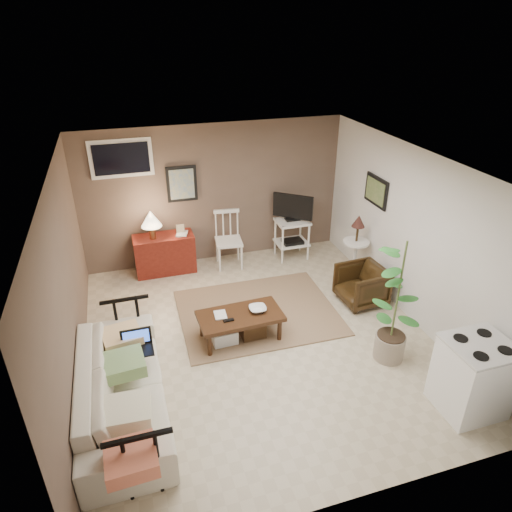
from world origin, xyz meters
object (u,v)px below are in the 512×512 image
object	(u,v)px
coffee_table	(240,325)
red_console	(164,251)
sofa	(121,379)
side_table	(356,240)
stove	(473,376)
potted_plant	(398,298)
spindle_chair	(229,241)
tv_stand	(292,225)
armchair	(362,283)

from	to	relation	value
coffee_table	red_console	size ratio (longest dim) A/B	0.99
sofa	side_table	bearing A→B (deg)	-63.77
sofa	stove	xyz separation A→B (m)	(3.66, -1.08, -0.00)
sofa	potted_plant	xyz separation A→B (m)	(3.28, -0.08, 0.45)
stove	sofa	bearing A→B (deg)	163.54
spindle_chair	coffee_table	bearing A→B (deg)	-100.19
potted_plant	stove	bearing A→B (deg)	-69.30
coffee_table	stove	distance (m)	2.86
side_table	spindle_chair	bearing A→B (deg)	150.79
tv_stand	side_table	xyz separation A→B (m)	(0.71, -1.01, 0.07)
sofa	potted_plant	world-z (taller)	potted_plant
potted_plant	armchair	bearing A→B (deg)	77.53
sofa	tv_stand	size ratio (longest dim) A/B	1.90
tv_stand	stove	world-z (taller)	tv_stand
red_console	sofa	bearing A→B (deg)	-105.24
spindle_chair	side_table	bearing A→B (deg)	-29.21
red_console	stove	xyz separation A→B (m)	(2.83, -4.10, 0.04)
potted_plant	stove	xyz separation A→B (m)	(0.38, -1.00, -0.46)
sofa	red_console	size ratio (longest dim) A/B	1.97
side_table	stove	size ratio (longest dim) A/B	1.27
red_console	spindle_chair	xyz separation A→B (m)	(1.11, -0.10, 0.06)
red_console	side_table	distance (m)	3.20
sofa	tv_stand	distance (m)	4.22
potted_plant	tv_stand	bearing A→B (deg)	93.73
coffee_table	side_table	bearing A→B (deg)	24.62
red_console	potted_plant	distance (m)	3.99
red_console	armchair	distance (m)	3.30
armchair	stove	xyz separation A→B (m)	(0.10, -2.26, 0.11)
spindle_chair	tv_stand	size ratio (longest dim) A/B	0.82
side_table	potted_plant	xyz separation A→B (m)	(-0.52, -1.95, 0.20)
coffee_table	sofa	bearing A→B (deg)	-151.52
red_console	stove	world-z (taller)	red_console
red_console	armchair	xyz separation A→B (m)	(2.73, -1.84, -0.07)
tv_stand	potted_plant	bearing A→B (deg)	-86.27
sofa	stove	world-z (taller)	stove
red_console	side_table	bearing A→B (deg)	-21.12
spindle_chair	side_table	size ratio (longest dim) A/B	0.87
side_table	armchair	size ratio (longest dim) A/B	1.72
sofa	potted_plant	size ratio (longest dim) A/B	1.34
spindle_chair	armchair	size ratio (longest dim) A/B	1.49
sofa	armchair	xyz separation A→B (m)	(3.56, 1.18, -0.12)
spindle_chair	tv_stand	xyz separation A→B (m)	(1.16, -0.04, 0.17)
coffee_table	potted_plant	xyz separation A→B (m)	(1.72, -0.93, 0.66)
sofa	stove	distance (m)	3.81
potted_plant	sofa	bearing A→B (deg)	178.58
sofa	armchair	bearing A→B (deg)	-71.67
coffee_table	stove	world-z (taller)	stove
side_table	stove	bearing A→B (deg)	-92.78
coffee_table	side_table	xyz separation A→B (m)	(2.24, 1.03, 0.46)
spindle_chair	potted_plant	world-z (taller)	potted_plant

